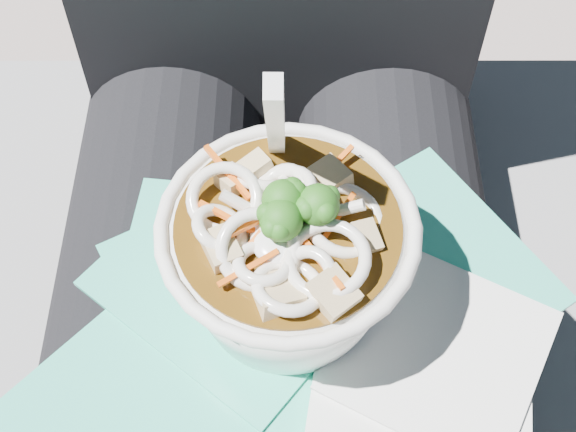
{
  "coord_description": "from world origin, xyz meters",
  "views": [
    {
      "loc": [
        0.01,
        -0.26,
        1.13
      ],
      "look_at": [
        0.01,
        0.0,
        0.74
      ],
      "focal_mm": 50.0,
      "sensor_mm": 36.0,
      "label": 1
    }
  ],
  "objects_px": {
    "stone_ledge": "(281,346)",
    "plastic_bag": "(268,332)",
    "lap": "(276,354)",
    "udon_bowl": "(288,254)",
    "person_body": "(277,240)"
  },
  "relations": [
    {
      "from": "stone_ledge",
      "to": "udon_bowl",
      "type": "height_order",
      "value": "udon_bowl"
    },
    {
      "from": "stone_ledge",
      "to": "lap",
      "type": "distance_m",
      "value": 0.35
    },
    {
      "from": "person_body",
      "to": "udon_bowl",
      "type": "xyz_separation_m",
      "value": [
        0.01,
        -0.09,
        0.13
      ]
    },
    {
      "from": "stone_ledge",
      "to": "lap",
      "type": "bearing_deg",
      "value": -90.0
    },
    {
      "from": "plastic_bag",
      "to": "udon_bowl",
      "type": "height_order",
      "value": "udon_bowl"
    },
    {
      "from": "udon_bowl",
      "to": "stone_ledge",
      "type": "bearing_deg",
      "value": 93.62
    },
    {
      "from": "person_body",
      "to": "udon_bowl",
      "type": "relative_size",
      "value": 4.95
    },
    {
      "from": "stone_ledge",
      "to": "udon_bowl",
      "type": "relative_size",
      "value": 4.88
    },
    {
      "from": "person_body",
      "to": "udon_bowl",
      "type": "distance_m",
      "value": 0.16
    },
    {
      "from": "lap",
      "to": "udon_bowl",
      "type": "height_order",
      "value": "udon_bowl"
    },
    {
      "from": "stone_ledge",
      "to": "lap",
      "type": "relative_size",
      "value": 2.08
    },
    {
      "from": "stone_ledge",
      "to": "plastic_bag",
      "type": "bearing_deg",
      "value": -91.23
    },
    {
      "from": "udon_bowl",
      "to": "lap",
      "type": "bearing_deg",
      "value": -179.33
    },
    {
      "from": "lap",
      "to": "person_body",
      "type": "distance_m",
      "value": 0.09
    },
    {
      "from": "lap",
      "to": "plastic_bag",
      "type": "distance_m",
      "value": 0.09
    }
  ]
}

